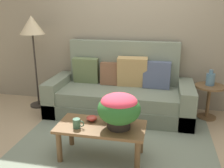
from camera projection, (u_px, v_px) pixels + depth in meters
ground_plane at (117, 139)px, 3.34m from camera, size 14.00×14.00×0.00m
wall_back at (133, 27)px, 4.17m from camera, size 6.40×0.12×2.72m
area_rug at (116, 141)px, 3.27m from camera, size 2.46×1.98×0.01m
couch at (121, 93)px, 4.06m from camera, size 2.27×0.91×1.14m
coffee_table at (101, 131)px, 2.83m from camera, size 0.99×0.49×0.41m
side_table at (209, 96)px, 3.86m from camera, size 0.45×0.45×0.53m
floor_lamp at (32, 30)px, 4.06m from camera, size 0.40×0.40×1.55m
potted_plant at (119, 108)px, 2.69m from camera, size 0.47×0.47×0.39m
coffee_mug at (77, 123)px, 2.74m from camera, size 0.13×0.08×0.10m
snack_bowl at (92, 118)px, 2.91m from camera, size 0.13×0.13×0.07m
table_vase at (210, 79)px, 3.79m from camera, size 0.13×0.13×0.24m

